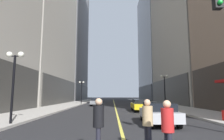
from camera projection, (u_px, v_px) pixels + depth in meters
name	position (u px, v px, depth m)	size (l,w,h in m)	color
ground_plane	(114.00, 104.00, 37.85)	(200.00, 200.00, 0.00)	#262628
sidewalk_left	(73.00, 103.00, 37.83)	(4.50, 78.00, 0.15)	#ADA8A0
sidewalk_right	(154.00, 103.00, 37.89)	(4.50, 78.00, 0.15)	#ADA8A0
lane_centre_stripe	(114.00, 104.00, 37.85)	(0.16, 70.00, 0.01)	#E5D64C
building_left_far	(66.00, 23.00, 66.20)	(12.78, 26.00, 54.71)	gray
building_right_far	(165.00, 43.00, 65.34)	(16.04, 26.00, 40.10)	slate
car_silver	(158.00, 112.00, 11.63)	(1.86, 4.61, 1.32)	#B7B7BC
car_yellow	(140.00, 105.00, 20.72)	(2.00, 4.49, 1.32)	yellow
car_grey	(96.00, 101.00, 31.42)	(1.96, 4.47, 1.32)	slate
pedestrian_in_black_coat	(98.00, 122.00, 5.70)	(0.34, 0.34, 1.70)	black
pedestrian_in_red_jacket	(167.00, 126.00, 5.07)	(0.39, 0.39, 1.66)	black
pedestrian_in_tan_trench	(147.00, 121.00, 6.09)	(0.44, 0.44, 1.66)	black
street_lamp_left_near	(13.00, 71.00, 11.23)	(1.06, 0.36, 4.43)	black
street_lamp_left_far	(81.00, 87.00, 36.13)	(1.06, 0.36, 4.43)	black
street_lamp_right_mid	(164.00, 84.00, 24.35)	(1.06, 0.36, 4.43)	black
fire_hydrant_right	(223.00, 116.00, 12.23)	(0.28, 0.28, 0.80)	red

